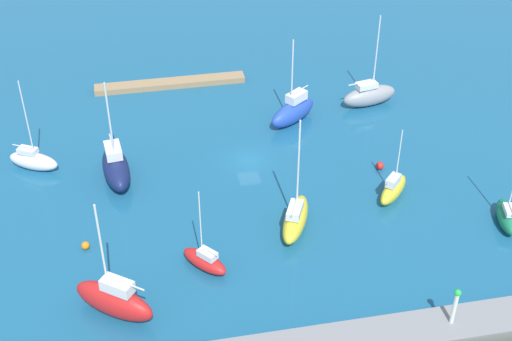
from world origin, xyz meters
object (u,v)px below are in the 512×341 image
(pier_dock, at_px, (170,83))
(sailboat_yellow_mid_basin, at_px, (393,189))
(sailboat_blue_west_end, at_px, (293,111))
(sailboat_yellow_lone_south, at_px, (295,218))
(sailboat_red_east_end, at_px, (114,300))
(sailboat_green_inner_mooring, at_px, (507,216))
(sailboat_navy_by_breakwater, at_px, (116,167))
(sailboat_white_near_pier, at_px, (33,160))
(sailboat_red_off_beacon, at_px, (205,260))
(mooring_buoy_red, at_px, (380,166))
(sailboat_gray_far_south, at_px, (369,95))
(harbor_beacon, at_px, (455,304))
(mooring_buoy_orange, at_px, (85,245))

(pier_dock, height_order, sailboat_yellow_mid_basin, sailboat_yellow_mid_basin)
(sailboat_blue_west_end, distance_m, sailboat_yellow_lone_south, 20.37)
(pier_dock, relative_size, sailboat_red_east_end, 1.68)
(sailboat_blue_west_end, bearing_deg, sailboat_green_inner_mooring, 89.14)
(sailboat_navy_by_breakwater, bearing_deg, sailboat_red_east_end, -8.44)
(sailboat_blue_west_end, xyz_separation_m, sailboat_white_near_pier, (30.69, 4.19, -0.43))
(sailboat_green_inner_mooring, height_order, sailboat_red_off_beacon, sailboat_green_inner_mooring)
(sailboat_blue_west_end, distance_m, mooring_buoy_red, 13.74)
(sailboat_yellow_mid_basin, height_order, mooring_buoy_red, sailboat_yellow_mid_basin)
(sailboat_gray_far_south, bearing_deg, sailboat_white_near_pier, 177.87)
(sailboat_yellow_mid_basin, bearing_deg, pier_dock, 79.02)
(sailboat_red_east_end, distance_m, sailboat_gray_far_south, 44.67)
(sailboat_navy_by_breakwater, distance_m, sailboat_red_off_beacon, 17.55)
(sailboat_yellow_mid_basin, distance_m, sailboat_red_east_end, 31.24)
(pier_dock, bearing_deg, sailboat_green_inner_mooring, 130.76)
(sailboat_red_off_beacon, bearing_deg, sailboat_navy_by_breakwater, -14.90)
(sailboat_white_near_pier, height_order, sailboat_red_off_beacon, sailboat_white_near_pier)
(harbor_beacon, height_order, sailboat_green_inner_mooring, sailboat_green_inner_mooring)
(sailboat_white_near_pier, xyz_separation_m, sailboat_red_off_beacon, (-16.61, 19.56, -0.23))
(pier_dock, distance_m, sailboat_white_near_pier, 23.31)
(sailboat_navy_by_breakwater, bearing_deg, harbor_beacon, 37.73)
(sailboat_yellow_lone_south, bearing_deg, sailboat_red_off_beacon, 136.84)
(mooring_buoy_red, bearing_deg, sailboat_blue_west_end, -58.25)
(sailboat_gray_far_south, relative_size, mooring_buoy_orange, 15.16)
(sailboat_blue_west_end, distance_m, sailboat_green_inner_mooring, 28.48)
(sailboat_red_east_end, xyz_separation_m, sailboat_red_off_beacon, (-8.35, -4.25, -0.80))
(sailboat_green_inner_mooring, distance_m, sailboat_gray_far_south, 26.14)
(sailboat_gray_far_south, relative_size, mooring_buoy_red, 13.57)
(harbor_beacon, height_order, sailboat_navy_by_breakwater, sailboat_navy_by_breakwater)
(sailboat_yellow_mid_basin, bearing_deg, sailboat_yellow_lone_south, 148.05)
(sailboat_gray_far_south, distance_m, mooring_buoy_red, 14.26)
(sailboat_blue_west_end, relative_size, sailboat_yellow_lone_south, 0.89)
(sailboat_white_near_pier, bearing_deg, sailboat_green_inner_mooring, 5.96)
(sailboat_blue_west_end, relative_size, sailboat_navy_by_breakwater, 0.92)
(pier_dock, relative_size, sailboat_navy_by_breakwater, 1.64)
(harbor_beacon, distance_m, sailboat_green_inner_mooring, 16.98)
(harbor_beacon, relative_size, sailboat_red_east_end, 0.31)
(sailboat_yellow_mid_basin, height_order, sailboat_navy_by_breakwater, sailboat_navy_by_breakwater)
(sailboat_yellow_lone_south, bearing_deg, pier_dock, 41.35)
(sailboat_yellow_mid_basin, xyz_separation_m, sailboat_blue_west_end, (6.77, -16.92, 0.39))
(sailboat_white_near_pier, bearing_deg, mooring_buoy_red, 16.85)
(mooring_buoy_orange, bearing_deg, sailboat_green_inner_mooring, 174.05)
(sailboat_red_east_end, distance_m, sailboat_yellow_lone_south, 19.69)
(sailboat_yellow_lone_south, height_order, sailboat_red_off_beacon, sailboat_yellow_lone_south)
(sailboat_gray_far_south, height_order, mooring_buoy_orange, sailboat_gray_far_south)
(sailboat_green_inner_mooring, bearing_deg, sailboat_white_near_pier, 82.45)
(sailboat_yellow_lone_south, bearing_deg, harbor_beacon, -123.95)
(pier_dock, distance_m, sailboat_gray_far_south, 26.39)
(sailboat_yellow_lone_south, height_order, mooring_buoy_red, sailboat_yellow_lone_south)
(sailboat_green_inner_mooring, bearing_deg, pier_dock, 55.23)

